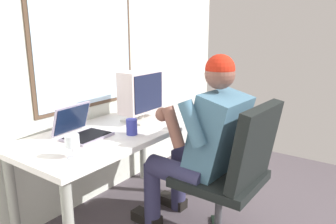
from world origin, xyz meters
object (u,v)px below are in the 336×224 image
Objects in this scene: wine_glass at (72,142)px; person_seated at (201,143)px; desk at (115,142)px; coffee_mug at (132,127)px; office_chair at (236,167)px; laptop at (80,128)px; crt_monitor at (141,93)px.

person_seated is at bearing -29.89° from wine_glass.
wine_glass is (-0.51, -0.19, 0.19)m from desk.
coffee_mug is at bearing 116.73° from person_seated.
coffee_mug is at bearing 1.12° from wine_glass.
laptop is at bearing 114.73° from office_chair.
crt_monitor is 0.85m from wine_glass.
office_chair reaches higher than coffee_mug.
desk is 13.22× the size of coffee_mug.
coffee_mug is (0.23, -0.26, -0.00)m from laptop.
person_seated is 9.37× the size of wine_glass.
wine_glass reaches higher than desk.
laptop is at bearing 132.25° from coffee_mug.
crt_monitor is at bearing 82.94° from office_chair.
person_seated is at bearing -63.27° from coffee_mug.
crt_monitor is at bearing 29.64° from coffee_mug.
wine_glass is (-0.82, -0.19, -0.13)m from crt_monitor.
coffee_mug is at bearing 106.36° from office_chair.
person_seated is (0.21, -0.60, 0.05)m from desk.
wine_glass is 0.51m from coffee_mug.
office_chair is 0.78× the size of person_seated.
person_seated is at bearing -56.73° from laptop.
office_chair is 1.01m from wine_glass.
person_seated reaches higher than crt_monitor.
laptop is 2.37× the size of wine_glass.
office_chair is 7.30× the size of wine_glass.
office_chair is 0.28m from person_seated.
coffee_mug is (-0.22, 0.43, 0.09)m from person_seated.
person_seated is 3.96× the size of laptop.
wine_glass is 1.24× the size of coffee_mug.
coffee_mug is (-0.00, -0.18, 0.15)m from desk.
office_chair is 3.08× the size of laptop.
person_seated is 11.65× the size of coffee_mug.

